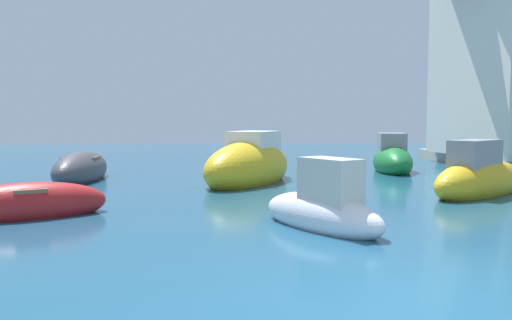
% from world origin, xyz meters
% --- Properties ---
extents(ground, '(80.00, 80.00, 0.00)m').
position_xyz_m(ground, '(0.00, 0.00, 0.00)').
color(ground, '#1E5170').
extents(moored_boat_0, '(4.33, 5.49, 2.09)m').
position_xyz_m(moored_boat_0, '(-0.41, 11.97, 0.56)').
color(moored_boat_0, gold).
rests_on(moored_boat_0, ground).
extents(moored_boat_1, '(1.82, 4.52, 1.28)m').
position_xyz_m(moored_boat_1, '(-6.08, 13.33, 0.36)').
color(moored_boat_1, '#3F3F47').
rests_on(moored_boat_1, ground).
extents(moored_boat_2, '(4.50, 3.82, 1.82)m').
position_xyz_m(moored_boat_2, '(5.64, 8.34, 0.45)').
color(moored_boat_2, gold).
rests_on(moored_boat_2, ground).
extents(moored_boat_3, '(2.39, 4.21, 1.83)m').
position_xyz_m(moored_boat_3, '(5.74, 15.00, 0.47)').
color(moored_boat_3, '#197233').
rests_on(moored_boat_3, ground).
extents(moored_boat_4, '(2.32, 3.23, 1.56)m').
position_xyz_m(moored_boat_4, '(0.12, 4.34, 0.38)').
color(moored_boat_4, white).
rests_on(moored_boat_4, ground).
extents(moored_boat_6, '(3.47, 2.35, 0.97)m').
position_xyz_m(moored_boat_6, '(-5.84, 6.29, 0.27)').
color(moored_boat_6, '#B21E1E').
rests_on(moored_boat_6, ground).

